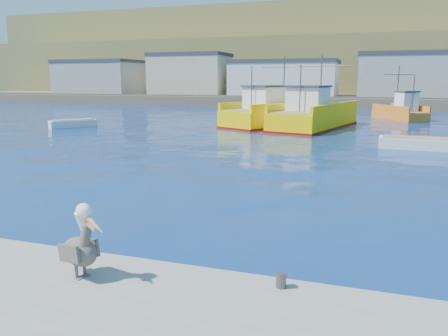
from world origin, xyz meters
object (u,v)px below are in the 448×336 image
object	(u,v)px
trawler_yellow_b	(314,116)
skiff_left	(73,124)
skiff_mid	(414,144)
boat_orange	(401,111)
trawler_yellow_a	(274,114)
pelican	(81,246)

from	to	relation	value
trawler_yellow_b	skiff_left	bearing A→B (deg)	-162.60
skiff_left	skiff_mid	distance (m)	29.26
trawler_yellow_b	boat_orange	world-z (taller)	trawler_yellow_b
trawler_yellow_a	pelican	world-z (taller)	trawler_yellow_a
trawler_yellow_b	pelican	bearing A→B (deg)	-90.83
trawler_yellow_a	trawler_yellow_b	world-z (taller)	trawler_yellow_b
boat_orange	skiff_left	size ratio (longest dim) A/B	1.78
boat_orange	skiff_left	distance (m)	34.52
boat_orange	skiff_mid	distance (m)	21.80
trawler_yellow_a	pelican	bearing A→B (deg)	-84.32
trawler_yellow_a	boat_orange	distance (m)	15.74
trawler_yellow_a	trawler_yellow_b	size ratio (longest dim) A/B	0.97
skiff_left	pelican	bearing A→B (deg)	-52.68
trawler_yellow_a	skiff_mid	distance (m)	16.66
trawler_yellow_b	trawler_yellow_a	bearing A→B (deg)	162.39
trawler_yellow_a	skiff_left	xyz separation A→B (m)	(-17.31, -7.95, -0.81)
skiff_left	pelican	distance (m)	34.35
trawler_yellow_a	skiff_mid	world-z (taller)	trawler_yellow_a
pelican	skiff_left	bearing A→B (deg)	127.32
boat_orange	skiff_mid	size ratio (longest dim) A/B	1.66
trawler_yellow_b	skiff_mid	world-z (taller)	trawler_yellow_b
skiff_left	pelican	xyz separation A→B (m)	(20.82, -27.31, 0.88)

